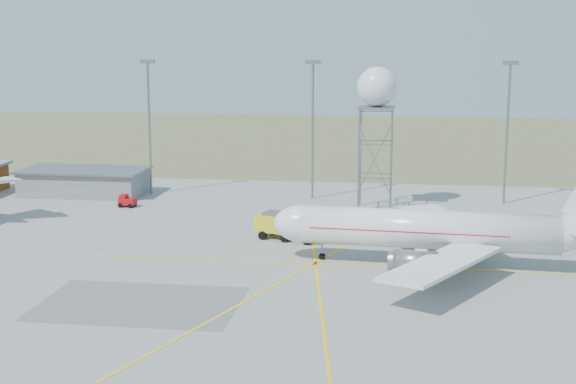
# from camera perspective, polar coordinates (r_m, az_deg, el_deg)

# --- Properties ---
(grass_strip) EXTENTS (400.00, 120.00, 0.03)m
(grass_strip) POSITION_cam_1_polar(r_m,az_deg,el_deg) (192.87, 7.13, 3.72)
(grass_strip) COLOR olive
(grass_strip) RESTS_ON ground
(building_grey) EXTENTS (19.00, 10.00, 3.90)m
(building_grey) POSITION_cam_1_polar(r_m,az_deg,el_deg) (126.79, -14.29, 0.72)
(building_grey) COLOR gray
(building_grey) RESTS_ON ground
(mast_a) EXTENTS (2.20, 0.50, 20.50)m
(mast_a) POSITION_cam_1_polar(r_m,az_deg,el_deg) (123.91, -9.85, 5.38)
(mast_a) COLOR slate
(mast_a) RESTS_ON ground
(mast_b) EXTENTS (2.20, 0.50, 20.50)m
(mast_b) POSITION_cam_1_polar(r_m,az_deg,el_deg) (118.68, 1.77, 5.30)
(mast_b) COLOR slate
(mast_b) RESTS_ON ground
(mast_c) EXTENTS (2.20, 0.50, 20.50)m
(mast_c) POSITION_cam_1_polar(r_m,az_deg,el_deg) (118.93, 15.35, 4.93)
(mast_c) COLOR slate
(mast_c) RESTS_ON ground
(airliner_main) EXTENTS (36.20, 35.13, 12.31)m
(airliner_main) POSITION_cam_1_polar(r_m,az_deg,el_deg) (85.01, 10.38, -2.73)
(airliner_main) COLOR silver
(airliner_main) RESTS_ON ground
(radar_tower) EXTENTS (5.47, 5.47, 19.80)m
(radar_tower) POSITION_cam_1_polar(r_m,az_deg,el_deg) (111.67, 6.28, 4.40)
(radar_tower) COLOR slate
(radar_tower) RESTS_ON ground
(fire_truck) EXTENTS (8.63, 5.21, 3.27)m
(fire_truck) POSITION_cam_1_polar(r_m,az_deg,el_deg) (94.98, 0.25, -2.49)
(fire_truck) COLOR yellow
(fire_truck) RESTS_ON ground
(baggage_tug) EXTENTS (2.48, 2.09, 1.80)m
(baggage_tug) POSITION_cam_1_polar(r_m,az_deg,el_deg) (116.14, -11.37, -0.71)
(baggage_tug) COLOR #B00C10
(baggage_tug) RESTS_ON ground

